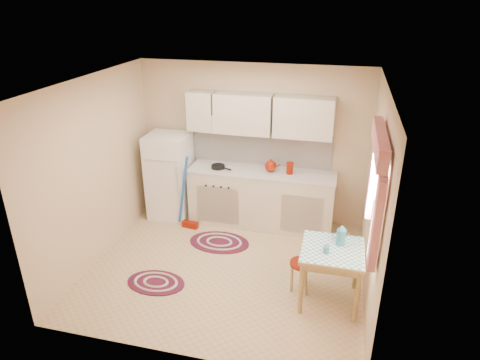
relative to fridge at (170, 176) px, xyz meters
name	(u,v)px	position (x,y,z in m)	size (l,w,h in m)	color
room_shell	(242,152)	(1.45, -1.01, 0.90)	(3.64, 3.60, 2.52)	tan
fridge	(170,176)	(0.00, 0.00, 0.00)	(0.65, 0.60, 1.40)	white
broom	(188,193)	(0.45, -0.35, -0.10)	(0.28, 0.12, 1.20)	blue
base_cabinets	(261,199)	(1.51, 0.05, -0.26)	(2.25, 0.60, 0.88)	beige
countertop	(262,172)	(1.51, 0.05, 0.20)	(2.27, 0.62, 0.04)	beige
frying_pan	(218,167)	(0.82, 0.00, 0.24)	(0.21, 0.21, 0.05)	black
red_kettle	(270,166)	(1.64, 0.05, 0.32)	(0.19, 0.17, 0.19)	maroon
red_canister	(290,169)	(1.94, 0.05, 0.30)	(0.10, 0.10, 0.16)	maroon
table	(330,275)	(2.68, -1.60, -0.34)	(0.72, 0.72, 0.72)	tan
stool	(301,276)	(2.32, -1.51, -0.49)	(0.29, 0.29, 0.42)	maroon
coffee_pot	(341,235)	(2.76, -1.48, 0.16)	(0.14, 0.12, 0.27)	teal
mug	(326,250)	(2.60, -1.70, 0.07)	(0.07, 0.07, 0.10)	teal
rug_center	(219,242)	(1.02, -0.68, -0.69)	(0.91, 0.60, 0.02)	maroon
rug_left	(156,283)	(0.50, -1.81, -0.69)	(0.77, 0.51, 0.02)	maroon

